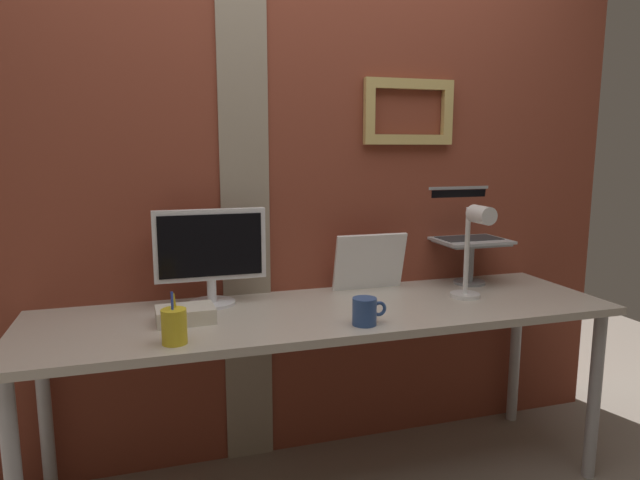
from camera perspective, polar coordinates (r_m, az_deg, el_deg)
brick_wall_back at (r=2.38m, az=-2.96°, el=6.99°), size 3.06×0.16×2.46m
desk at (r=2.14m, az=0.79°, el=-8.83°), size 2.21×0.63×0.73m
monitor at (r=2.17m, az=-11.17°, el=-1.05°), size 0.43×0.18×0.37m
laptop_stand at (r=2.57m, az=15.18°, el=-1.52°), size 0.28×0.22×0.19m
laptop at (r=2.61m, az=14.53°, el=1.44°), size 0.31×0.27×0.24m
whiteboard_panel at (r=2.39m, az=5.11°, el=-2.25°), size 0.31×0.08×0.25m
desk_lamp at (r=2.27m, az=15.58°, el=-0.16°), size 0.12×0.20×0.38m
pen_cup at (r=1.81m, az=-14.72°, el=-8.54°), size 0.08×0.08×0.17m
coffee_mug at (r=1.94m, az=4.66°, el=-7.30°), size 0.12×0.08×0.10m
paper_clutter_stack at (r=2.02m, az=-13.64°, el=-7.42°), size 0.21×0.15×0.05m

